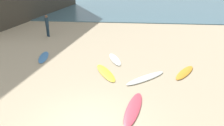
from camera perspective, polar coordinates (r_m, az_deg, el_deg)
ocean_water at (r=43.55m, az=3.72°, el=15.97°), size 120.00×40.00×0.08m
surfboard_0 at (r=9.06m, az=5.52°, el=-11.61°), size 1.01×2.57×0.08m
surfboard_1 at (r=14.75m, az=-17.21°, el=1.47°), size 0.97×2.16×0.08m
surfboard_2 at (r=11.50m, az=8.67°, el=-3.83°), size 2.26×2.11×0.08m
surfboard_3 at (r=13.74m, az=0.74°, el=0.98°), size 1.19×2.16×0.08m
surfboard_4 at (r=12.60m, az=18.20°, el=-2.33°), size 1.55×2.13×0.08m
surfboard_5 at (r=11.97m, az=-1.66°, el=-2.50°), size 1.61×2.40×0.06m
beachgoer_near at (r=19.29m, az=-16.38°, el=9.48°), size 0.39×0.39×1.80m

